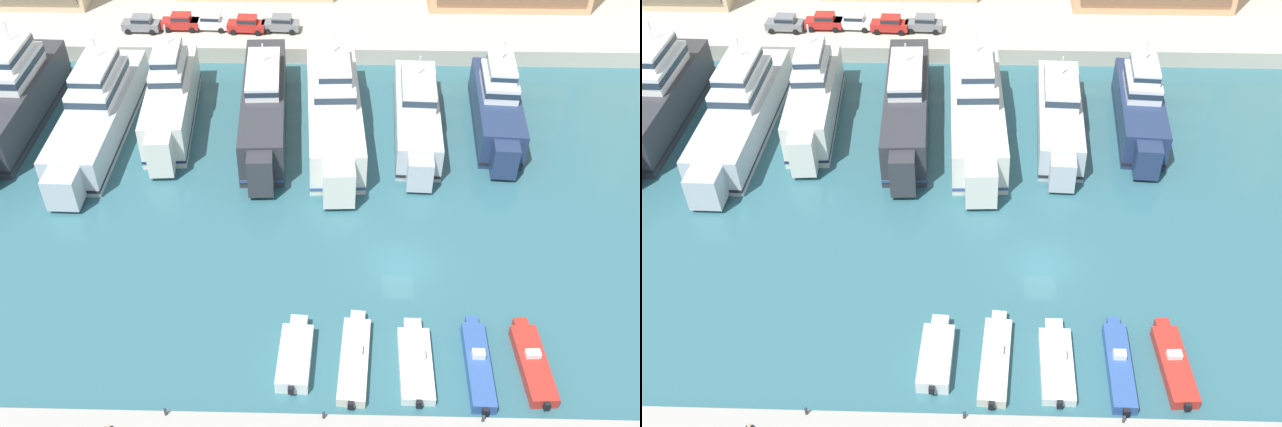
% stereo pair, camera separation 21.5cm
% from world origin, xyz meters
% --- Properties ---
extents(ground_plane, '(400.00, 400.00, 0.00)m').
position_xyz_m(ground_plane, '(0.00, 0.00, 0.00)').
color(ground_plane, '#336670').
extents(yacht_charcoal_far_left, '(5.07, 20.48, 9.44)m').
position_xyz_m(yacht_charcoal_far_left, '(-35.37, 18.18, 2.86)').
color(yacht_charcoal_far_left, '#333338').
rests_on(yacht_charcoal_far_left, ground).
extents(yacht_silver_left, '(5.27, 22.60, 8.38)m').
position_xyz_m(yacht_silver_left, '(-27.23, 17.05, 2.40)').
color(yacht_silver_left, silver).
rests_on(yacht_silver_left, ground).
extents(yacht_ivory_mid_left, '(4.90, 18.08, 9.05)m').
position_xyz_m(yacht_ivory_mid_left, '(-20.73, 18.94, 2.72)').
color(yacht_ivory_mid_left, silver).
rests_on(yacht_ivory_mid_left, ground).
extents(yacht_charcoal_center_left, '(4.88, 21.62, 7.37)m').
position_xyz_m(yacht_charcoal_center_left, '(-11.84, 18.20, 2.38)').
color(yacht_charcoal_center_left, '#333338').
rests_on(yacht_charcoal_center_left, ground).
extents(yacht_ivory_center, '(5.72, 22.16, 8.87)m').
position_xyz_m(yacht_ivory_center, '(-5.28, 17.51, 2.63)').
color(yacht_ivory_center, silver).
rests_on(yacht_ivory_center, ground).
extents(yacht_silver_center_right, '(4.62, 18.26, 6.80)m').
position_xyz_m(yacht_silver_center_right, '(2.46, 17.73, 2.02)').
color(yacht_silver_center_right, silver).
rests_on(yacht_silver_center_right, ground).
extents(yacht_navy_mid_right, '(4.89, 16.70, 8.05)m').
position_xyz_m(yacht_navy_mid_right, '(10.06, 18.81, 2.31)').
color(yacht_navy_mid_right, navy).
rests_on(yacht_navy_mid_right, ground).
extents(motorboat_white_far_left, '(2.35, 6.16, 1.09)m').
position_xyz_m(motorboat_white_far_left, '(-7.60, -9.12, 0.55)').
color(motorboat_white_far_left, white).
rests_on(motorboat_white_far_left, ground).
extents(motorboat_cream_left, '(2.38, 7.85, 1.14)m').
position_xyz_m(motorboat_cream_left, '(-3.65, -9.18, 0.40)').
color(motorboat_cream_left, beige).
rests_on(motorboat_cream_left, ground).
extents(motorboat_white_mid_left, '(2.23, 7.03, 1.20)m').
position_xyz_m(motorboat_white_mid_left, '(0.40, -9.37, 0.38)').
color(motorboat_white_mid_left, white).
rests_on(motorboat_white_mid_left, ground).
extents(motorboat_blue_center_left, '(1.66, 7.72, 1.34)m').
position_xyz_m(motorboat_blue_center_left, '(4.50, -9.50, 0.45)').
color(motorboat_blue_center_left, '#33569E').
rests_on(motorboat_blue_center_left, ground).
extents(motorboat_red_center, '(2.10, 7.20, 1.23)m').
position_xyz_m(motorboat_red_center, '(8.15, -9.27, 0.44)').
color(motorboat_red_center, red).
rests_on(motorboat_red_center, ground).
extents(car_grey_far_left, '(4.16, 2.03, 1.80)m').
position_xyz_m(car_grey_far_left, '(-26.69, 33.96, 2.81)').
color(car_grey_far_left, slate).
rests_on(car_grey_far_left, quay_promenade).
extents(car_red_left, '(4.10, 1.92, 1.80)m').
position_xyz_m(car_red_left, '(-22.44, 34.53, 2.81)').
color(car_red_left, red).
rests_on(car_red_left, quay_promenade).
extents(car_white_mid_left, '(4.17, 2.06, 1.80)m').
position_xyz_m(car_white_mid_left, '(-19.16, 34.59, 2.81)').
color(car_white_mid_left, white).
rests_on(car_white_mid_left, quay_promenade).
extents(car_red_center_left, '(4.16, 2.04, 1.80)m').
position_xyz_m(car_red_center_left, '(-15.08, 34.09, 2.81)').
color(car_red_center_left, red).
rests_on(car_red_center_left, quay_promenade).
extents(car_grey_center, '(4.17, 2.07, 1.80)m').
position_xyz_m(car_grey_center, '(-11.29, 34.36, 2.81)').
color(car_grey_center, slate).
rests_on(car_grey_center, quay_promenade).
extents(bollard_west, '(0.20, 0.20, 0.61)m').
position_xyz_m(bollard_west, '(-15.29, -14.00, 1.15)').
color(bollard_west, '#2D2D33').
rests_on(bollard_west, pier_dock).
extents(bollard_west_mid, '(0.20, 0.20, 0.61)m').
position_xyz_m(bollard_west_mid, '(-5.60, -14.00, 1.15)').
color(bollard_west_mid, '#2D2D33').
rests_on(bollard_west_mid, pier_dock).
extents(bollard_east_mid, '(0.20, 0.20, 0.61)m').
position_xyz_m(bollard_east_mid, '(4.10, -14.00, 1.15)').
color(bollard_east_mid, '#2D2D33').
rests_on(bollard_east_mid, pier_dock).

